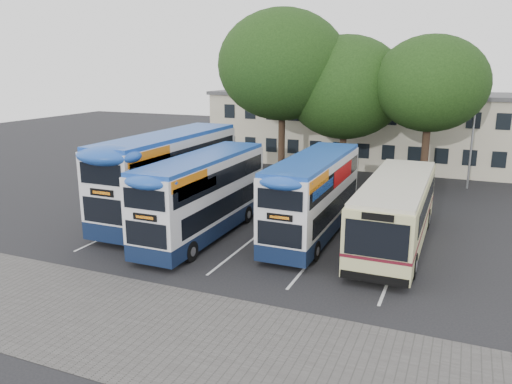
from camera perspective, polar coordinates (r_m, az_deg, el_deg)
The scene contains 12 objects.
ground at distance 20.03m, azimuth 4.71°, elevation -10.63°, with size 120.00×120.00×0.00m, color black.
paving_strip at distance 16.70m, azimuth -7.76°, elevation -16.09°, with size 40.00×6.00×0.01m, color #595654.
bay_lines at distance 25.59m, azimuth 0.24°, elevation -4.94°, with size 14.12×11.00×0.01m.
depot_building at distance 44.96m, azimuth 15.74°, elevation 6.98°, with size 32.40×8.40×6.20m.
lamp_post at distance 37.43m, azimuth 23.71°, elevation 7.95°, with size 0.25×1.05×9.06m.
tree_left at distance 37.09m, azimuth 3.05°, elevation 14.29°, with size 9.33×9.33×12.44m.
tree_mid at distance 37.20m, azimuth 10.18°, elevation 11.67°, with size 8.69×8.69×10.59m.
tree_right at distance 35.00m, azimuth 19.34°, elevation 11.59°, with size 7.34×7.34×10.41m.
bus_dd_left at distance 28.43m, azimuth -9.78°, elevation 2.29°, with size 2.78×11.45×4.77m.
bus_dd_mid at distance 24.99m, azimuth -5.97°, elevation -0.04°, with size 2.41×9.94×4.14m.
bus_dd_right at distance 25.06m, azimuth 6.63°, elevation -0.08°, with size 2.38×9.83×4.09m.
bus_single at distance 24.64m, azimuth 15.72°, elevation -1.76°, with size 2.78×10.91×3.26m.
Camera 1 is at (5.55, -17.32, 8.39)m, focal length 35.00 mm.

